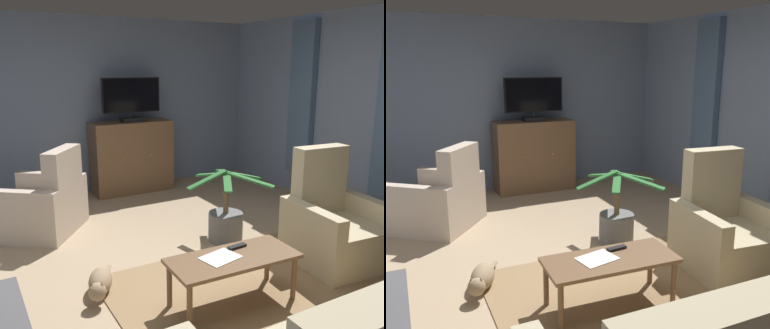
# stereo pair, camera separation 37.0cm
# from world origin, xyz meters

# --- Properties ---
(ground_plane) EXTENTS (5.66, 6.81, 0.04)m
(ground_plane) POSITION_xyz_m (0.00, 0.00, -0.02)
(ground_plane) COLOR tan
(wall_back) EXTENTS (5.66, 0.10, 2.61)m
(wall_back) POSITION_xyz_m (0.00, 3.16, 1.30)
(wall_back) COLOR slate
(wall_back) RESTS_ON ground_plane
(curtain_panel_far) EXTENTS (0.10, 0.44, 2.19)m
(curtain_panel_far) POSITION_xyz_m (2.47, 1.45, 1.44)
(curtain_panel_far) COLOR slate
(rug_central) EXTENTS (2.44, 1.87, 0.01)m
(rug_central) POSITION_xyz_m (0.18, -0.55, 0.01)
(rug_central) COLOR #8E704C
(rug_central) RESTS_ON ground_plane
(tv_cabinet) EXTENTS (1.21, 0.48, 1.09)m
(tv_cabinet) POSITION_xyz_m (0.35, 2.81, 0.52)
(tv_cabinet) COLOR #4A3523
(tv_cabinet) RESTS_ON ground_plane
(television) EXTENTS (0.89, 0.20, 0.65)m
(television) POSITION_xyz_m (0.35, 2.75, 1.43)
(television) COLOR black
(television) RESTS_ON tv_cabinet
(coffee_table) EXTENTS (1.08, 0.50, 0.42)m
(coffee_table) POSITION_xyz_m (-0.12, -0.58, 0.37)
(coffee_table) COLOR brown
(coffee_table) RESTS_ON ground_plane
(tv_remote) EXTENTS (0.17, 0.06, 0.02)m
(tv_remote) POSITION_xyz_m (0.00, -0.46, 0.43)
(tv_remote) COLOR black
(tv_remote) RESTS_ON coffee_table
(folded_newspaper) EXTENTS (0.34, 0.28, 0.01)m
(folded_newspaper) POSITION_xyz_m (-0.23, -0.55, 0.42)
(folded_newspaper) COLOR silver
(folded_newspaper) RESTS_ON coffee_table
(armchair_near_window) EXTENTS (1.26, 1.26, 1.00)m
(armchair_near_window) POSITION_xyz_m (-1.18, 1.80, 0.31)
(armchair_near_window) COLOR #C6B29E
(armchair_near_window) RESTS_ON ground_plane
(armchair_by_fireplace) EXTENTS (0.90, 0.90, 1.12)m
(armchair_by_fireplace) POSITION_xyz_m (1.22, -0.41, 0.34)
(armchair_by_fireplace) COLOR tan
(armchair_by_fireplace) RESTS_ON ground_plane
(potted_plant_tall_palm_by_window) EXTENTS (0.89, 0.93, 0.82)m
(potted_plant_tall_palm_by_window) POSITION_xyz_m (0.54, 0.52, 0.22)
(potted_plant_tall_palm_by_window) COLOR slate
(potted_plant_tall_palm_by_window) RESTS_ON ground_plane
(cat) EXTENTS (0.38, 0.64, 0.22)m
(cat) POSITION_xyz_m (-1.02, 0.10, 0.10)
(cat) COLOR #937A5B
(cat) RESTS_ON ground_plane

